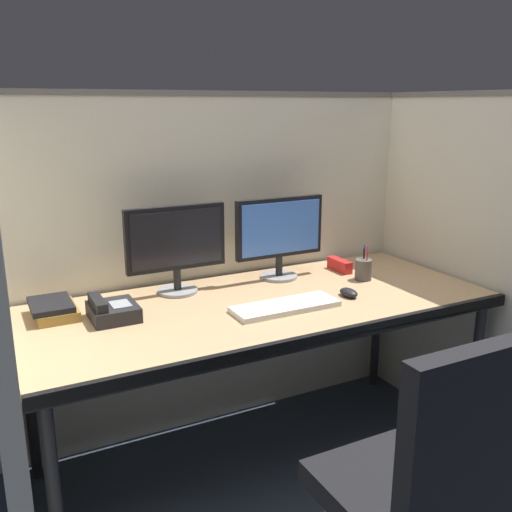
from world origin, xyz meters
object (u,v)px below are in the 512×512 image
object	(u,v)px
computer_mouse	(349,293)
pen_cup	(363,269)
keyboard_main	(285,306)
monitor_left	(176,243)
book_stack	(54,309)
monitor_right	(280,232)
desk_phone	(112,311)
red_stapler	(340,265)
desk	(263,314)

from	to	relation	value
computer_mouse	pen_cup	bearing A→B (deg)	38.99
pen_cup	keyboard_main	bearing A→B (deg)	-161.46
monitor_left	computer_mouse	distance (m)	0.75
computer_mouse	book_stack	distance (m)	1.17
pen_cup	computer_mouse	bearing A→B (deg)	-141.01
monitor_right	desk_phone	size ratio (longest dim) A/B	2.26
keyboard_main	computer_mouse	bearing A→B (deg)	1.82
book_stack	keyboard_main	bearing A→B (deg)	-21.98
computer_mouse	pen_cup	distance (m)	0.26
red_stapler	desk_phone	bearing A→B (deg)	-173.31
pen_cup	desk_phone	bearing A→B (deg)	178.26
book_stack	pen_cup	xyz separation A→B (m)	(1.33, -0.16, 0.02)
computer_mouse	book_stack	size ratio (longest dim) A/B	0.45
computer_mouse	red_stapler	world-z (taller)	red_stapler
desk	red_stapler	size ratio (longest dim) A/B	12.67
monitor_left	pen_cup	size ratio (longest dim) A/B	2.69
red_stapler	pen_cup	size ratio (longest dim) A/B	0.94
red_stapler	desk_phone	world-z (taller)	desk_phone
monitor_right	book_stack	bearing A→B (deg)	-177.64
keyboard_main	pen_cup	xyz separation A→B (m)	(0.51, 0.17, 0.04)
computer_mouse	monitor_left	bearing A→B (deg)	148.62
red_stapler	pen_cup	world-z (taller)	pen_cup
desk	pen_cup	size ratio (longest dim) A/B	11.87
desk	book_stack	distance (m)	0.81
red_stapler	pen_cup	distance (m)	0.17
red_stapler	monitor_right	bearing A→B (deg)	174.10
pen_cup	red_stapler	bearing A→B (deg)	94.33
desk	keyboard_main	xyz separation A→B (m)	(0.04, -0.11, 0.06)
keyboard_main	monitor_left	bearing A→B (deg)	128.34
desk	pen_cup	world-z (taller)	pen_cup
monitor_left	monitor_right	world-z (taller)	same
keyboard_main	computer_mouse	xyz separation A→B (m)	(0.31, 0.01, 0.01)
book_stack	monitor_right	bearing A→B (deg)	2.36
monitor_left	computer_mouse	world-z (taller)	monitor_left
book_stack	pen_cup	world-z (taller)	pen_cup
computer_mouse	red_stapler	distance (m)	0.38
computer_mouse	book_stack	xyz separation A→B (m)	(-1.13, 0.32, 0.01)
monitor_left	pen_cup	world-z (taller)	monitor_left
desk	keyboard_main	bearing A→B (deg)	-69.46
monitor_right	desk_phone	distance (m)	0.85
monitor_left	computer_mouse	size ratio (longest dim) A/B	4.48
desk	book_stack	size ratio (longest dim) A/B	8.90
keyboard_main	desk_phone	bearing A→B (deg)	161.85
desk	keyboard_main	world-z (taller)	keyboard_main
desk_phone	red_stapler	bearing A→B (deg)	6.69
monitor_right	red_stapler	size ratio (longest dim) A/B	2.87
monitor_right	pen_cup	size ratio (longest dim) A/B	2.69
book_stack	desk_phone	distance (m)	0.23
monitor_left	red_stapler	size ratio (longest dim) A/B	2.87
red_stapler	computer_mouse	bearing A→B (deg)	-119.65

